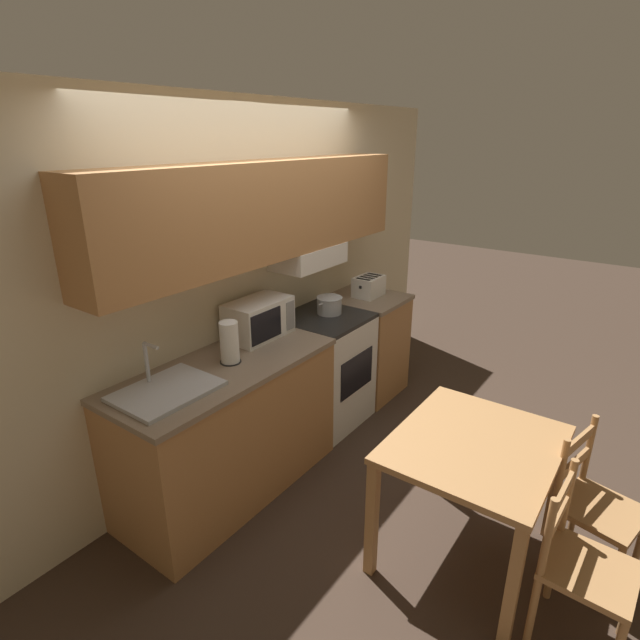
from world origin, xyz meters
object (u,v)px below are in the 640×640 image
object	(u,v)px
cooking_pot	(329,305)
microwave	(259,319)
sink_basin	(167,390)
stove_range	(324,369)
chair_left_of_table	(581,567)
paper_towel_roll	(229,343)
dining_table	(474,459)
chair_right_of_table	(593,507)
toaster	(369,286)

from	to	relation	value
cooking_pot	microwave	xyz separation A→B (m)	(-0.70, 0.13, 0.06)
sink_basin	stove_range	bearing A→B (deg)	0.17
cooking_pot	chair_left_of_table	size ratio (longest dim) A/B	0.34
paper_towel_roll	chair_left_of_table	bearing A→B (deg)	-87.08
dining_table	chair_right_of_table	bearing A→B (deg)	-65.52
sink_basin	paper_towel_roll	distance (m)	0.51
chair_right_of_table	paper_towel_roll	bearing A→B (deg)	118.71
stove_range	cooking_pot	bearing A→B (deg)	7.20
dining_table	sink_basin	bearing A→B (deg)	118.38
toaster	sink_basin	world-z (taller)	sink_basin
stove_range	paper_towel_roll	bearing A→B (deg)	-179.66
cooking_pot	sink_basin	bearing A→B (deg)	-179.47
stove_range	chair_right_of_table	world-z (taller)	stove_range
cooking_pot	sink_basin	xyz separation A→B (m)	(-1.63, -0.02, -0.06)
stove_range	chair_right_of_table	xyz separation A→B (m)	(-0.46, -2.09, -0.03)
microwave	toaster	world-z (taller)	microwave
microwave	chair_left_of_table	bearing A→B (deg)	-98.18
microwave	paper_towel_roll	world-z (taller)	paper_towel_roll
stove_range	microwave	xyz separation A→B (m)	(-0.61, 0.14, 0.60)
toaster	paper_towel_roll	world-z (taller)	paper_towel_roll
dining_table	microwave	bearing A→B (deg)	85.99
stove_range	toaster	bearing A→B (deg)	-0.84
cooking_pot	paper_towel_roll	distance (m)	1.13
microwave	paper_towel_roll	bearing A→B (deg)	-161.48
dining_table	chair_right_of_table	size ratio (longest dim) A/B	1.10
paper_towel_roll	dining_table	xyz separation A→B (m)	(0.32, -1.51, -0.42)
microwave	chair_right_of_table	size ratio (longest dim) A/B	0.56
chair_left_of_table	chair_right_of_table	xyz separation A→B (m)	(0.47, 0.02, 0.00)
sink_basin	dining_table	size ratio (longest dim) A/B	0.58
sink_basin	chair_left_of_table	bearing A→B (deg)	-73.98
cooking_pot	toaster	bearing A→B (deg)	-1.99
stove_range	paper_towel_roll	size ratio (longest dim) A/B	3.41
stove_range	dining_table	distance (m)	1.69
chair_left_of_table	paper_towel_roll	bearing A→B (deg)	95.62
stove_range	sink_basin	bearing A→B (deg)	-179.83
cooking_pot	sink_basin	distance (m)	1.63
microwave	dining_table	xyz separation A→B (m)	(-0.12, -1.65, -0.42)
paper_towel_roll	chair_right_of_table	xyz separation A→B (m)	(0.58, -2.09, -0.63)
sink_basin	chair_right_of_table	bearing A→B (deg)	-62.68
dining_table	chair_left_of_table	xyz separation A→B (m)	(-0.21, -0.60, -0.21)
cooking_pot	paper_towel_roll	bearing A→B (deg)	-179.15
chair_right_of_table	chair_left_of_table	bearing A→B (deg)	-164.37
stove_range	microwave	size ratio (longest dim) A/B	1.93
cooking_pot	toaster	distance (m)	0.59
stove_range	microwave	distance (m)	0.87
cooking_pot	microwave	bearing A→B (deg)	169.61
stove_range	chair_left_of_table	bearing A→B (deg)	-113.91
stove_range	paper_towel_roll	xyz separation A→B (m)	(-1.05, -0.01, 0.60)
dining_table	chair_left_of_table	size ratio (longest dim) A/B	1.10
microwave	cooking_pot	bearing A→B (deg)	-10.39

